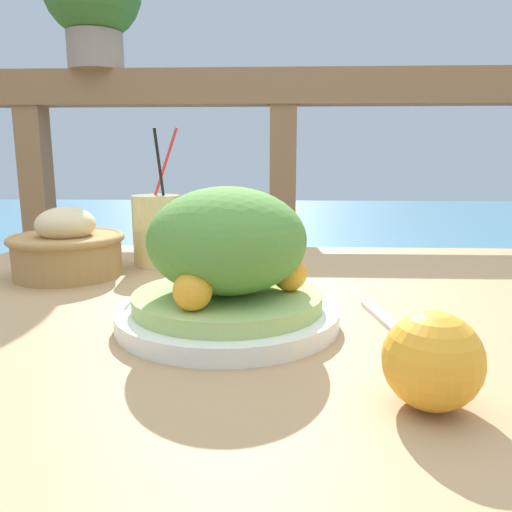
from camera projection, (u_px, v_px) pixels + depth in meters
patio_table at (287, 381)px, 0.63m from camera, size 1.12×0.92×0.72m
railing_fence at (282, 207)px, 1.37m from camera, size 2.80×0.08×1.13m
sea_backdrop at (279, 248)px, 3.93m from camera, size 12.00×4.00×0.40m
salad_plate at (227, 266)px, 0.56m from camera, size 0.25×0.25×0.16m
drink_glass at (157, 230)px, 0.88m from camera, size 0.08×0.09×0.24m
bread_basket at (67, 248)px, 0.80m from camera, size 0.18×0.18×0.11m
knife at (393, 326)px, 0.56m from camera, size 0.04×0.18×0.00m
orange_near_basket at (432, 361)px, 0.38m from camera, size 0.08×0.08×0.08m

